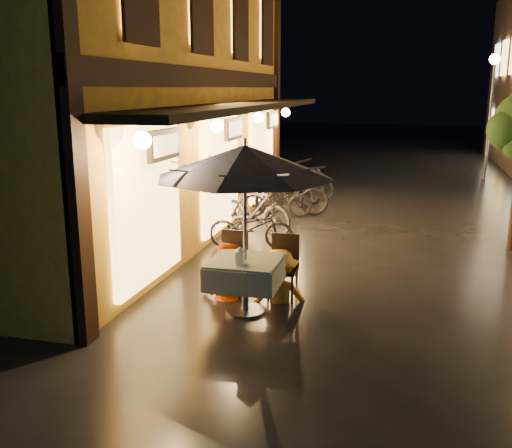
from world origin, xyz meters
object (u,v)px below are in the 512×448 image
(patio_umbrella, at_px, (245,161))
(table_lantern, at_px, (240,255))
(bicycle_0, at_px, (251,227))
(person_yellow, at_px, (280,251))
(cafe_table, at_px, (245,273))
(person_orange, at_px, (225,244))

(patio_umbrella, bearing_deg, table_lantern, -90.00)
(bicycle_0, bearing_deg, table_lantern, -173.75)
(patio_umbrella, height_order, person_yellow, patio_umbrella)
(patio_umbrella, distance_m, bicycle_0, 3.72)
(patio_umbrella, bearing_deg, person_yellow, 58.37)
(cafe_table, relative_size, patio_umbrella, 0.40)
(person_yellow, distance_m, bicycle_0, 2.88)
(table_lantern, height_order, person_yellow, person_yellow)
(cafe_table, distance_m, bicycle_0, 3.31)
(person_orange, bearing_deg, patio_umbrella, 125.93)
(table_lantern, bearing_deg, cafe_table, 90.00)
(person_yellow, bearing_deg, cafe_table, 40.05)
(cafe_table, xyz_separation_m, person_orange, (-0.48, 0.59, 0.23))
(cafe_table, relative_size, table_lantern, 3.96)
(person_yellow, bearing_deg, bicycle_0, -84.65)
(cafe_table, bearing_deg, person_yellow, 58.37)
(cafe_table, bearing_deg, patio_umbrella, 180.00)
(person_yellow, bearing_deg, table_lantern, 47.99)
(person_yellow, height_order, bicycle_0, person_yellow)
(patio_umbrella, bearing_deg, cafe_table, 0.00)
(patio_umbrella, distance_m, table_lantern, 1.25)
(table_lantern, bearing_deg, patio_umbrella, 90.00)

